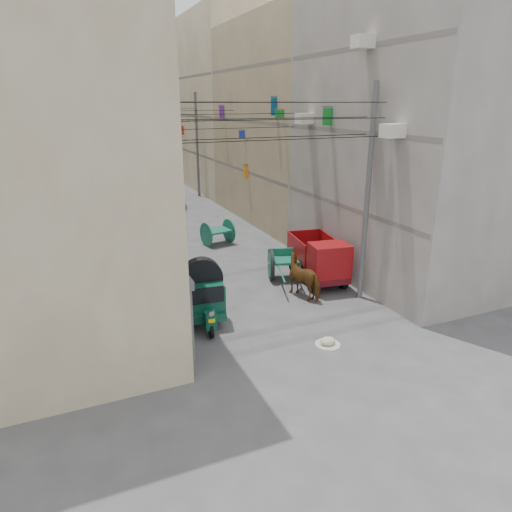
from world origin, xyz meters
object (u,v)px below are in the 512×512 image
mini_truck (321,262)px  auto_rickshaw (202,293)px  distant_car_green (121,167)px  distant_car_white (145,211)px  horse (305,277)px  second_cart (218,232)px  feed_sack (328,341)px  distant_car_grey (176,201)px  tonga_cart (286,263)px

mini_truck → auto_rickshaw: bearing=-157.3°
auto_rickshaw → distant_car_green: (2.22, 37.25, -0.41)m
mini_truck → distant_car_white: size_ratio=1.06×
horse → mini_truck: bearing=-163.3°
second_cart → distant_car_green: (-1.17, 28.87, -0.06)m
feed_sack → distant_car_white: size_ratio=0.14×
horse → distant_car_white: 15.26m
auto_rickshaw → distant_car_grey: bearing=85.1°
auto_rickshaw → tonga_cart: bearing=34.5°
horse → distant_car_white: bearing=-94.8°
tonga_cart → feed_sack: (-1.33, -5.61, -0.58)m
tonga_cart → distant_car_green: size_ratio=0.73×
distant_car_green → second_cart: bearing=97.9°
distant_car_green → auto_rickshaw: bearing=92.2°
tonga_cart → second_cart: (-1.06, 5.96, -0.02)m
auto_rickshaw → distant_car_white: 15.38m
mini_truck → distant_car_white: mini_truck is taller
distant_car_grey → distant_car_green: 19.64m
tonga_cart → mini_truck: mini_truck is taller
distant_car_grey → tonga_cart: bearing=-70.5°
mini_truck → second_cart: mini_truck is taller
mini_truck → second_cart: (-2.19, 7.01, -0.26)m
second_cart → horse: 7.93m
second_cart → distant_car_green: 28.90m
tonga_cart → feed_sack: bearing=-85.4°
horse → distant_car_grey: 17.17m
horse → distant_car_green: horse is taller
auto_rickshaw → feed_sack: 4.56m
second_cart → feed_sack: 11.58m
auto_rickshaw → mini_truck: 5.75m
auto_rickshaw → distant_car_white: size_ratio=0.73×
tonga_cart → horse: (-0.10, -1.91, 0.09)m
horse → distant_car_grey: size_ratio=0.56×
mini_truck → horse: bearing=-136.1°
second_cart → distant_car_green: second_cart is taller
mini_truck → feed_sack: 5.24m
feed_sack → auto_rickshaw: bearing=134.5°
tonga_cart → distant_car_white: (-3.65, 12.93, -0.11)m
auto_rickshaw → mini_truck: mini_truck is taller
auto_rickshaw → tonga_cart: (4.46, 2.43, -0.33)m
feed_sack → distant_car_white: distant_car_white is taller
mini_truck → feed_sack: bearing=-109.4°
feed_sack → distant_car_green: (-0.90, 40.44, 0.51)m
feed_sack → distant_car_green: distant_car_green is taller
distant_car_white → auto_rickshaw: bearing=74.3°
auto_rickshaw → distant_car_grey: size_ratio=0.76×
auto_rickshaw → horse: size_ratio=1.36×
tonga_cart → distant_car_grey: bearing=112.0°
tonga_cart → second_cart: tonga_cart is taller
second_cart → horse: bearing=-94.2°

